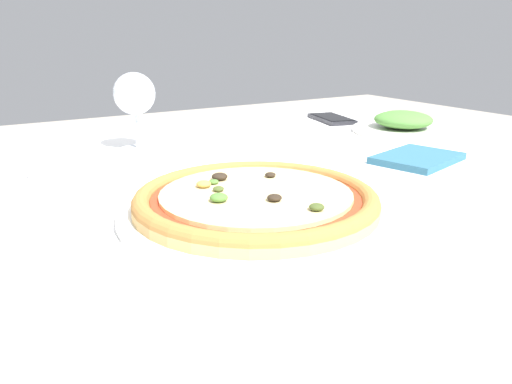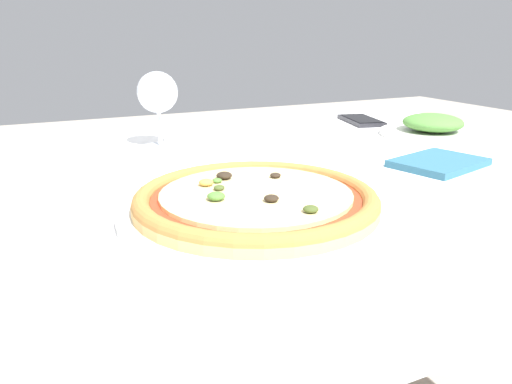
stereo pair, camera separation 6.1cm
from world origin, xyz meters
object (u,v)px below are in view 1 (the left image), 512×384
Objects in this scene: wine_glass_far_left at (135,96)px; side_plate at (403,124)px; pizza_plate at (256,202)px; fork at (26,189)px; cell_phone at (331,119)px; dining_table at (278,212)px.

wine_glass_far_left is 0.59m from side_plate.
wine_glass_far_left is (-0.01, 0.42, 0.09)m from pizza_plate.
cell_phone is (0.74, 0.23, 0.00)m from fork.
fork is at bearing -142.65° from wine_glass_far_left.
cell_phone is (0.52, 0.06, -0.10)m from wine_glass_far_left.
wine_glass_far_left is (-0.17, 0.23, 0.19)m from dining_table.
wine_glass_far_left is 0.66× the size of side_plate.
pizza_plate is 0.70m from cell_phone.
wine_glass_far_left is (0.22, 0.17, 0.10)m from fork.
side_plate is at bearing 13.29° from dining_table.
fork is 1.16× the size of wine_glass_far_left.
fork is (-0.39, 0.07, 0.09)m from dining_table.
wine_glass_far_left is at bearing 90.97° from pizza_plate.
wine_glass_far_left reaches higher than cell_phone.
wine_glass_far_left reaches higher than dining_table.
cell_phone reaches higher than fork.
fork is at bearing -163.02° from cell_phone.
side_plate is (0.78, 0.03, 0.02)m from fork.
dining_table is 5.44× the size of side_plate.
pizza_plate is at bearing -153.23° from side_plate.
side_plate is (0.56, -0.14, -0.08)m from wine_glass_far_left.
fork is at bearing -177.96° from side_plate.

